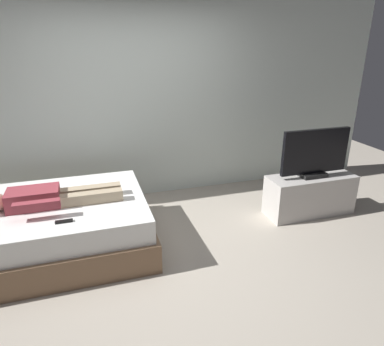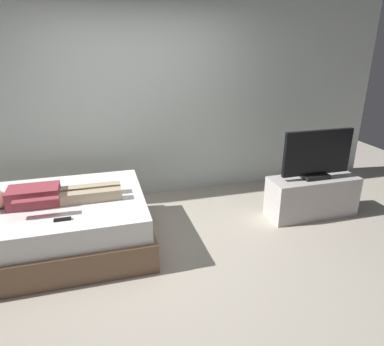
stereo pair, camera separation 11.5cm
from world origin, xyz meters
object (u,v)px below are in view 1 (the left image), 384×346
tv (315,154)px  bed (50,228)px  remote (64,221)px  tv_stand (309,195)px  person (48,198)px

tv → bed: bearing=178.6°
remote → tv: tv is taller
bed → tv: (3.05, -0.07, 0.52)m
tv_stand → tv: (0.00, 0.00, 0.53)m
tv → person: bearing=179.6°
person → tv_stand: bearing=-0.4°
tv → tv_stand: bearing=0.0°
bed → tv_stand: size_ratio=1.82×
remote → tv_stand: bearing=7.6°
remote → tv_stand: size_ratio=0.14×
person → remote: bearing=-69.5°
bed → remote: 0.57m
tv_stand → remote: bearing=-172.4°
remote → person: bearing=110.5°
person → tv: size_ratio=1.43×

